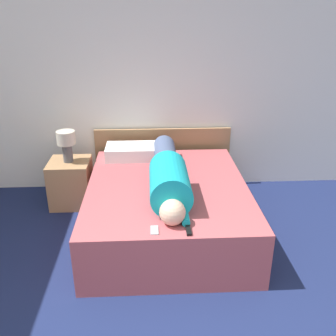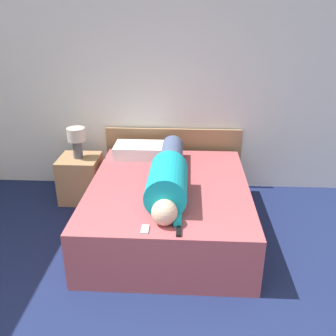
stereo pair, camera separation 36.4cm
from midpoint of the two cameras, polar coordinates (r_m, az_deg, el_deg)
wall_back at (r=4.79m, az=-5.48°, el=11.77°), size 6.10×0.06×2.60m
bed at (r=4.02m, az=-2.73°, el=-6.14°), size 1.65×2.00×0.56m
headboard at (r=4.97m, az=-2.87°, el=1.51°), size 1.77×0.04×0.81m
nightstand at (r=4.76m, az=-16.71°, el=-2.19°), size 0.48×0.48×0.56m
table_lamp at (r=4.57m, az=-17.46°, el=3.75°), size 0.21×0.21×0.38m
person_lying at (r=3.70m, az=-2.76°, el=-1.17°), size 0.37×1.73×0.37m
pillow_near_headboard at (r=4.58m, az=-7.72°, el=2.44°), size 0.64×0.38×0.15m
tv_remote at (r=3.10m, az=-0.26°, el=-9.53°), size 0.04×0.15×0.02m
cell_phone at (r=3.12m, az=-5.46°, el=-9.54°), size 0.06×0.13×0.01m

